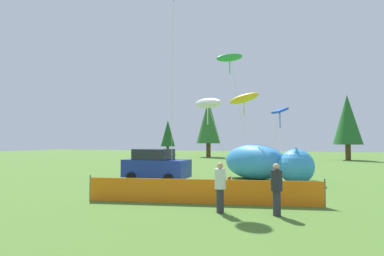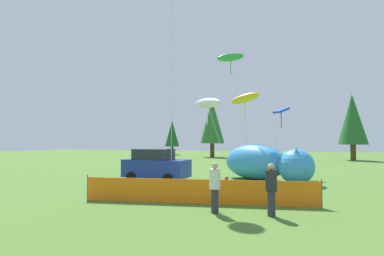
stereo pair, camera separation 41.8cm
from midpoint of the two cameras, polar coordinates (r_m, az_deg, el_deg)
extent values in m
plane|color=#4C752D|center=(15.88, 1.55, -11.62)|extent=(120.00, 120.00, 0.00)
cube|color=navy|center=(19.15, -6.17, -7.61)|extent=(4.19, 2.13, 1.10)
cube|color=#1E232D|center=(19.19, -6.70, -4.97)|extent=(2.35, 1.85, 0.66)
cylinder|color=black|center=(19.48, -1.60, -9.03)|extent=(0.62, 0.30, 0.60)
cylinder|color=black|center=(17.84, -3.91, -9.63)|extent=(0.62, 0.30, 0.60)
cylinder|color=black|center=(20.59, -8.14, -8.65)|extent=(0.62, 0.30, 0.60)
cylinder|color=black|center=(19.06, -10.86, -9.13)|extent=(0.62, 0.30, 0.60)
cube|color=maroon|center=(13.67, 8.55, -11.32)|extent=(0.57, 0.57, 0.03)
cube|color=maroon|center=(13.69, 7.48, -10.28)|extent=(0.06, 0.51, 0.49)
cylinder|color=#A5A5AD|center=(13.88, 9.71, -12.04)|extent=(0.02, 0.02, 0.42)
cylinder|color=#A5A5AD|center=(13.43, 9.32, -12.37)|extent=(0.02, 0.02, 0.42)
cylinder|color=#A5A5AD|center=(13.97, 7.82, -11.99)|extent=(0.02, 0.02, 0.42)
cylinder|color=#A5A5AD|center=(13.53, 7.37, -12.31)|extent=(0.02, 0.02, 0.42)
ellipsoid|color=#338CD8|center=(20.19, 12.45, -6.35)|extent=(5.08, 4.34, 2.29)
ellipsoid|color=white|center=(20.23, 12.47, -7.80)|extent=(3.39, 2.99, 1.03)
sphere|color=#338CD8|center=(18.59, 19.88, -6.95)|extent=(2.06, 2.06, 2.06)
cone|color=#338CD8|center=(19.06, 19.78, -4.36)|extent=(0.58, 0.58, 0.62)
cone|color=#338CD8|center=(18.03, 19.91, -4.47)|extent=(0.58, 0.58, 0.62)
cube|color=orange|center=(12.30, 2.03, -12.00)|extent=(9.39, 1.42, 0.98)
cylinder|color=#4C4C51|center=(13.69, -18.44, -10.69)|extent=(0.05, 0.05, 1.07)
cylinder|color=#4C4C51|center=(12.63, 24.36, -11.30)|extent=(0.05, 0.05, 1.07)
cylinder|color=#2D2D38|center=(10.84, 5.51, -13.65)|extent=(0.26, 0.26, 0.84)
cylinder|color=silver|center=(10.72, 5.49, -9.62)|extent=(0.38, 0.38, 0.70)
sphere|color=tan|center=(10.67, 5.48, -7.16)|extent=(0.23, 0.23, 0.23)
cylinder|color=#2D2D38|center=(10.73, 16.00, -13.68)|extent=(0.26, 0.26, 0.84)
cylinder|color=#26262D|center=(10.61, 15.95, -9.61)|extent=(0.38, 0.38, 0.70)
sphere|color=tan|center=(10.56, 15.92, -7.12)|extent=(0.23, 0.23, 0.23)
cylinder|color=silver|center=(17.72, -3.20, 8.35)|extent=(0.70, 1.63, 11.71)
cylinder|color=silver|center=(18.13, 5.99, -2.84)|extent=(1.45, 0.63, 4.82)
ellipsoid|color=white|center=(18.13, 3.57, 4.76)|extent=(2.52, 2.50, 0.90)
cylinder|color=white|center=(18.06, 3.57, 2.56)|extent=(0.06, 0.06, 1.20)
cylinder|color=silver|center=(22.79, 16.13, -2.76)|extent=(0.89, 0.13, 4.75)
cube|color=blue|center=(22.84, 17.13, 3.22)|extent=(1.26, 1.25, 0.49)
cylinder|color=blue|center=(22.79, 17.15, 1.47)|extent=(0.06, 0.06, 1.20)
cylinder|color=silver|center=(21.54, 10.96, -1.66)|extent=(0.41, 0.97, 5.63)
ellipsoid|color=yellow|center=(22.24, 10.55, 5.59)|extent=(2.38, 1.25, 1.19)
cylinder|color=yellow|center=(22.15, 10.56, 3.80)|extent=(0.06, 0.06, 1.20)
cylinder|color=silver|center=(22.09, 9.94, 2.53)|extent=(1.75, 1.07, 8.88)
ellipsoid|color=green|center=(23.52, 7.89, 13.21)|extent=(2.26, 1.77, 1.12)
cylinder|color=green|center=(23.34, 7.90, 11.55)|extent=(0.06, 0.06, 1.20)
cylinder|color=brown|center=(47.05, 4.14, -4.24)|extent=(0.69, 0.69, 2.16)
cone|color=#2D6B2D|center=(47.13, 4.12, 1.28)|extent=(3.80, 3.80, 6.92)
cylinder|color=brown|center=(44.43, 28.60, -4.11)|extent=(0.66, 0.66, 2.07)
cone|color=#236028|center=(44.50, 28.48, 1.48)|extent=(3.64, 3.64, 6.61)
cylinder|color=brown|center=(56.11, -3.61, -4.29)|extent=(0.49, 0.49, 1.52)
cone|color=#1E5623|center=(56.10, -3.60, -1.02)|extent=(2.68, 2.68, 4.87)
camera|label=1|loc=(0.21, -89.38, -0.03)|focal=28.00mm
camera|label=2|loc=(0.21, 90.62, 0.03)|focal=28.00mm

